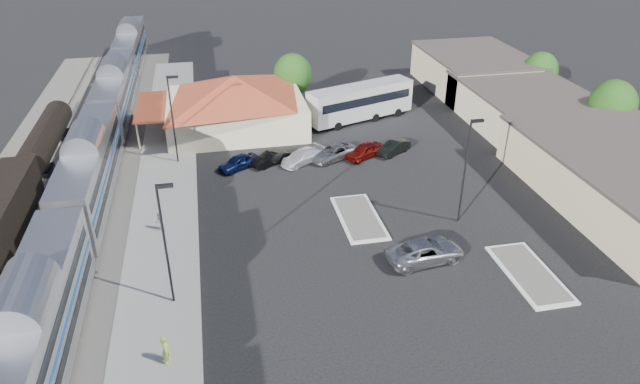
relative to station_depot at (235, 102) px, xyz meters
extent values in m
plane|color=black|center=(4.56, -24.00, -3.13)|extent=(280.00, 280.00, 0.00)
cube|color=#4C4944|center=(-16.44, -16.00, -3.07)|extent=(16.00, 100.00, 0.12)
cube|color=gray|center=(-7.44, -18.00, -3.04)|extent=(5.50, 92.00, 0.18)
cube|color=silver|center=(-13.44, -35.40, -0.08)|extent=(3.00, 20.00, 5.00)
cube|color=black|center=(-13.44, -35.40, -2.83)|extent=(2.20, 16.00, 0.60)
cube|color=silver|center=(-13.44, -14.40, -0.08)|extent=(3.00, 20.00, 5.00)
cube|color=black|center=(-13.44, -14.40, -2.83)|extent=(2.20, 16.00, 0.60)
cube|color=silver|center=(-13.44, 6.60, -0.08)|extent=(3.00, 20.00, 5.00)
cube|color=black|center=(-13.44, 6.60, -2.83)|extent=(2.20, 16.00, 0.60)
cube|color=silver|center=(-13.44, 27.60, -0.08)|extent=(3.00, 20.00, 5.00)
cube|color=black|center=(-13.44, 27.60, -2.83)|extent=(2.20, 16.00, 0.60)
cube|color=black|center=(-19.44, -19.40, -0.93)|extent=(2.80, 14.00, 3.60)
cube|color=black|center=(-19.44, -19.40, -2.83)|extent=(2.20, 12.00, 0.60)
cylinder|color=black|center=(-19.44, -3.40, -1.03)|extent=(2.80, 14.00, 2.80)
cube|color=black|center=(-19.44, -3.40, -2.83)|extent=(2.20, 12.00, 0.60)
cube|color=#C3B78F|center=(0.06, 0.00, -1.33)|extent=(15.00, 12.00, 3.60)
pyramid|color=maroon|center=(0.06, 0.00, 1.77)|extent=(15.30, 12.24, 2.60)
cube|color=maroon|center=(-9.04, 0.00, 0.17)|extent=(3.20, 9.60, 0.25)
cube|color=#C6B28C|center=(32.56, -24.00, -1.03)|extent=(14.00, 22.00, 4.20)
cube|color=#C6B28C|center=(32.56, -6.00, -1.13)|extent=(12.00, 18.00, 4.00)
cube|color=#3F3833|center=(32.56, -6.00, 1.02)|extent=(12.40, 18.40, 0.30)
cube|color=#C6B28C|center=(32.56, 8.00, -0.88)|extent=(12.00, 16.00, 4.50)
cube|color=#3F3833|center=(32.56, 8.00, 1.52)|extent=(12.40, 16.40, 0.30)
cube|color=silver|center=(8.56, -22.00, -3.06)|extent=(3.30, 7.50, 0.15)
cube|color=#4C4944|center=(8.56, -22.00, -2.97)|extent=(2.70, 6.90, 0.10)
cube|color=silver|center=(18.56, -32.00, -3.06)|extent=(3.30, 7.50, 0.15)
cube|color=#4C4944|center=(18.56, -32.00, -2.97)|extent=(2.70, 6.90, 0.10)
cylinder|color=black|center=(-6.44, -30.00, 1.37)|extent=(0.16, 0.16, 9.00)
cube|color=black|center=(-5.94, -30.00, 5.72)|extent=(1.00, 0.25, 0.22)
cylinder|color=black|center=(-6.44, -8.00, 1.37)|extent=(0.16, 0.16, 9.00)
cube|color=black|center=(-5.94, -8.00, 5.72)|extent=(1.00, 0.25, 0.22)
cylinder|color=black|center=(16.56, -24.00, 1.37)|extent=(0.16, 0.16, 9.00)
cube|color=black|center=(17.06, -24.00, 5.72)|extent=(1.00, 0.25, 0.22)
cylinder|color=#382314|center=(38.56, -12.00, -1.70)|extent=(0.30, 0.30, 2.86)
ellipsoid|color=#174513|center=(38.56, -12.00, 1.09)|extent=(4.94, 4.94, 5.46)
cylinder|color=#382314|center=(38.56, 2.00, -1.86)|extent=(0.30, 0.30, 2.55)
ellipsoid|color=#174513|center=(38.56, 2.00, 0.64)|extent=(4.41, 4.41, 4.87)
cylinder|color=#382314|center=(7.56, 6.00, -1.77)|extent=(0.30, 0.30, 2.73)
ellipsoid|color=#174513|center=(7.56, 6.00, 0.90)|extent=(4.71, 4.71, 5.21)
imported|color=#A3A5AB|center=(11.79, -28.80, -2.31)|extent=(6.19, 3.45, 1.64)
cube|color=silver|center=(14.47, -0.38, -0.79)|extent=(13.29, 6.97, 3.71)
cube|color=black|center=(14.47, -0.38, -0.34)|extent=(12.31, 6.67, 0.98)
cylinder|color=black|center=(19.21, -0.08, -2.64)|extent=(1.03, 0.63, 0.98)
cylinder|color=black|center=(18.38, 2.33, -2.64)|extent=(1.03, 0.63, 0.98)
cylinder|color=black|center=(11.18, -2.87, -2.64)|extent=(1.03, 0.63, 0.98)
cylinder|color=black|center=(10.34, -0.46, -2.64)|extent=(1.03, 0.63, 0.98)
imported|color=#B1D642|center=(-6.69, -35.64, -1.99)|extent=(0.46, 0.70, 1.92)
imported|color=silver|center=(-7.62, -20.86, -2.12)|extent=(0.80, 0.93, 1.66)
imported|color=#0B153B|center=(-0.60, -10.49, -2.43)|extent=(4.40, 3.61, 1.41)
imported|color=black|center=(2.60, -10.19, -2.47)|extent=(4.20, 3.15, 1.32)
imported|color=white|center=(5.80, -10.49, -2.44)|extent=(5.12, 4.10, 1.39)
imported|color=gray|center=(9.00, -10.19, -2.42)|extent=(5.67, 4.42, 1.43)
imported|color=maroon|center=(12.20, -10.49, -2.38)|extent=(4.71, 3.61, 1.50)
imported|color=black|center=(15.40, -10.19, -2.46)|extent=(4.20, 3.41, 1.34)
camera|label=1|loc=(-2.87, -61.36, 21.81)|focal=32.00mm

